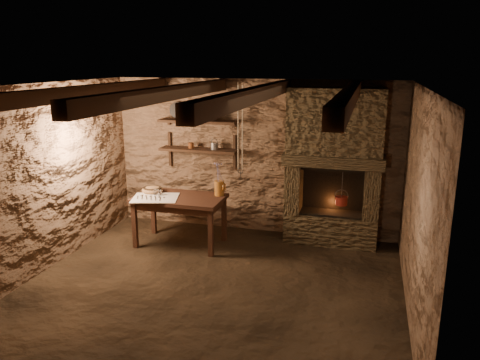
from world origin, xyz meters
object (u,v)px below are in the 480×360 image
(wooden_bowl, at_px, (152,190))
(iron_stockpot, at_px, (209,115))
(stoneware_jug, at_px, (219,181))
(red_pot, at_px, (341,200))
(work_table, at_px, (180,219))

(wooden_bowl, bearing_deg, iron_stockpot, 42.70)
(stoneware_jug, height_order, red_pot, stoneware_jug)
(stoneware_jug, bearing_deg, iron_stockpot, 114.83)
(stoneware_jug, relative_size, red_pot, 0.93)
(stoneware_jug, distance_m, wooden_bowl, 1.04)
(work_table, height_order, wooden_bowl, wooden_bowl)
(red_pot, bearing_deg, wooden_bowl, -169.22)
(work_table, height_order, iron_stockpot, iron_stockpot)
(work_table, bearing_deg, red_pot, 15.35)
(stoneware_jug, xyz_separation_m, iron_stockpot, (-0.32, 0.52, 0.90))
(stoneware_jug, height_order, wooden_bowl, stoneware_jug)
(work_table, xyz_separation_m, wooden_bowl, (-0.47, 0.09, 0.38))
(stoneware_jug, distance_m, iron_stockpot, 1.09)
(wooden_bowl, bearing_deg, stoneware_jug, 6.77)
(work_table, xyz_separation_m, iron_stockpot, (0.22, 0.74, 1.46))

